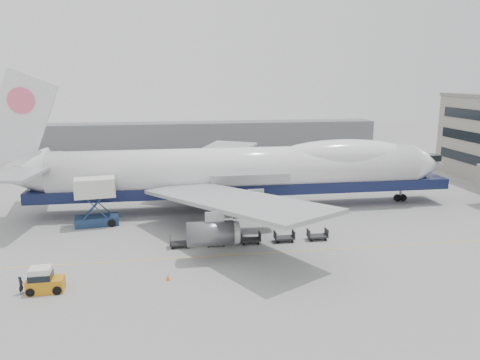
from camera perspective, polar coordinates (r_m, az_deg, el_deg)
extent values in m
plane|color=gray|center=(56.91, 1.78, -6.73)|extent=(260.00, 260.00, 0.00)
cube|color=gold|center=(51.39, 3.03, -8.90)|extent=(60.00, 0.15, 0.01)
cube|color=slate|center=(123.73, -8.83, 5.30)|extent=(110.00, 8.00, 7.00)
cylinder|color=white|center=(66.84, -0.08, 1.26)|extent=(52.00, 6.40, 6.40)
cube|color=#11183E|center=(67.54, 0.76, -0.84)|extent=(60.00, 5.76, 1.50)
cone|color=white|center=(76.74, 21.86, 1.82)|extent=(6.00, 6.40, 6.40)
cone|color=white|center=(69.08, -25.95, 0.86)|extent=(9.00, 6.40, 6.40)
ellipsoid|color=white|center=(70.57, 12.56, 3.01)|extent=(20.67, 5.78, 4.56)
cube|color=white|center=(67.74, -25.29, 6.63)|extent=(10.52, 0.50, 13.56)
cylinder|color=#FA617F|center=(67.44, -25.08, 8.77)|extent=(3.40, 0.30, 3.40)
cube|color=#9EA0A3|center=(52.79, -0.93, -2.47)|extent=(20.35, 26.74, 2.26)
cube|color=#9EA0A3|center=(80.54, -3.75, 2.74)|extent=(20.35, 26.74, 2.26)
cylinder|color=#595B60|center=(85.36, -6.02, 1.75)|extent=(4.80, 2.60, 2.60)
cylinder|color=#595B60|center=(77.10, -1.21, 0.65)|extent=(4.80, 2.60, 2.60)
cylinder|color=#595B60|center=(57.90, 1.44, -3.37)|extent=(4.80, 2.60, 2.60)
cylinder|color=#595B60|center=(48.62, -3.67, -6.54)|extent=(4.80, 2.60, 2.60)
cylinder|color=slate|center=(75.69, 18.98, -1.54)|extent=(0.36, 0.36, 2.50)
cylinder|color=black|center=(75.86, 18.94, -2.06)|extent=(1.10, 0.45, 1.10)
cylinder|color=slate|center=(64.60, -2.31, -3.21)|extent=(0.36, 0.36, 2.50)
cylinder|color=black|center=(64.79, -2.30, -3.81)|extent=(1.10, 0.45, 1.10)
cylinder|color=slate|center=(70.36, -2.87, -1.90)|extent=(0.36, 0.36, 2.50)
cylinder|color=black|center=(70.54, -2.86, -2.45)|extent=(1.10, 0.45, 1.10)
cube|color=navy|center=(63.19, -17.02, -4.75)|extent=(5.69, 3.26, 1.19)
cube|color=silver|center=(62.07, -17.28, -0.86)|extent=(5.29, 3.42, 2.38)
cube|color=navy|center=(61.46, -17.30, -3.11)|extent=(3.83, 0.61, 4.25)
cube|color=navy|center=(63.73, -17.01, -2.54)|extent=(3.83, 0.61, 4.25)
cube|color=slate|center=(63.73, -17.07, -0.50)|extent=(2.74, 1.62, 0.15)
cylinder|color=black|center=(62.52, -18.92, -5.17)|extent=(0.97, 0.38, 0.97)
cylinder|color=black|center=(64.55, -18.60, -4.59)|extent=(0.97, 0.38, 0.97)
cylinder|color=black|center=(61.94, -15.37, -5.10)|extent=(0.97, 0.38, 0.97)
cylinder|color=black|center=(63.99, -15.16, -4.52)|extent=(0.97, 0.38, 0.97)
cube|color=#C37E12|center=(45.98, -22.60, -11.74)|extent=(3.18, 1.78, 1.23)
cube|color=silver|center=(45.62, -23.14, -10.45)|extent=(1.84, 1.62, 1.12)
cube|color=black|center=(45.70, -23.11, -10.71)|extent=(1.95, 1.74, 0.56)
cylinder|color=black|center=(45.71, -24.18, -12.34)|extent=(0.78, 0.34, 0.78)
cylinder|color=black|center=(46.99, -23.72, -11.61)|extent=(0.78, 0.34, 0.78)
cylinder|color=black|center=(45.16, -21.38, -12.39)|extent=(0.78, 0.34, 0.78)
cylinder|color=black|center=(46.45, -21.00, -11.65)|extent=(0.78, 0.34, 0.78)
imported|color=black|center=(46.24, -25.13, -11.55)|extent=(0.48, 0.65, 1.65)
cone|color=orange|center=(45.41, -8.78, -11.63)|extent=(0.37, 0.37, 0.58)
cube|color=orange|center=(45.52, -8.77, -11.95)|extent=(0.39, 0.39, 0.03)
cube|color=#2D2D30|center=(53.30, -7.30, -7.67)|extent=(2.30, 1.35, 0.18)
cube|color=#2D2D30|center=(53.15, -8.51, -7.31)|extent=(0.08, 1.35, 0.90)
cube|color=#2D2D30|center=(53.19, -6.12, -7.22)|extent=(0.08, 1.35, 0.90)
cylinder|color=black|center=(52.88, -8.21, -8.21)|extent=(0.30, 0.12, 0.30)
cylinder|color=black|center=(53.91, -8.22, -7.80)|extent=(0.30, 0.12, 0.30)
cylinder|color=black|center=(52.91, -6.35, -8.15)|extent=(0.30, 0.12, 0.30)
cylinder|color=black|center=(53.94, -6.40, -7.74)|extent=(0.30, 0.12, 0.30)
cube|color=#2D2D30|center=(53.52, -2.99, -7.49)|extent=(2.30, 1.35, 0.18)
cube|color=#2D2D30|center=(53.30, -4.18, -7.14)|extent=(0.08, 1.35, 0.90)
cube|color=#2D2D30|center=(53.50, -1.81, -7.04)|extent=(0.08, 1.35, 0.90)
cylinder|color=black|center=(53.04, -3.84, -8.04)|extent=(0.30, 0.12, 0.30)
cylinder|color=black|center=(54.07, -3.95, -7.64)|extent=(0.30, 0.12, 0.30)
cylinder|color=black|center=(53.20, -2.00, -7.96)|extent=(0.30, 0.12, 0.30)
cylinder|color=black|center=(54.23, -2.14, -7.55)|extent=(0.30, 0.12, 0.30)
cube|color=#2D2D30|center=(54.04, 1.26, -7.28)|extent=(2.30, 1.35, 0.18)
cube|color=#2D2D30|center=(53.74, 0.10, -6.94)|extent=(0.08, 1.35, 0.90)
cube|color=#2D2D30|center=(54.10, 2.42, -6.81)|extent=(0.08, 1.35, 0.90)
cylinder|color=black|center=(53.50, 0.46, -7.83)|extent=(0.30, 0.12, 0.30)
cylinder|color=black|center=(54.52, 0.27, -7.43)|extent=(0.30, 0.12, 0.30)
cylinder|color=black|center=(53.79, 2.27, -7.72)|extent=(0.30, 0.12, 0.30)
cylinder|color=black|center=(54.80, 2.04, -7.33)|extent=(0.30, 0.12, 0.30)
cube|color=#2D2D30|center=(54.85, 5.41, -7.03)|extent=(2.30, 1.35, 0.18)
cube|color=#2D2D30|center=(54.47, 4.29, -6.71)|extent=(0.08, 1.35, 0.90)
cube|color=#2D2D30|center=(54.99, 6.54, -6.56)|extent=(0.08, 1.35, 0.90)
cylinder|color=black|center=(54.26, 4.67, -7.58)|extent=(0.30, 0.12, 0.30)
cylinder|color=black|center=(55.26, 4.40, -7.19)|extent=(0.30, 0.12, 0.30)
cylinder|color=black|center=(54.66, 6.42, -7.46)|extent=(0.30, 0.12, 0.30)
cylinder|color=black|center=(55.66, 6.12, -7.08)|extent=(0.30, 0.12, 0.30)
cube|color=#2D2D30|center=(55.93, 9.41, -6.76)|extent=(2.30, 1.35, 0.18)
cube|color=#2D2D30|center=(55.48, 8.34, -6.44)|extent=(0.08, 1.35, 0.90)
cube|color=#2D2D30|center=(56.15, 10.50, -6.29)|extent=(0.08, 1.35, 0.90)
cylinder|color=black|center=(55.29, 8.73, -7.29)|extent=(0.30, 0.12, 0.30)
cylinder|color=black|center=(56.28, 8.40, -6.92)|extent=(0.30, 0.12, 0.30)
cylinder|color=black|center=(55.81, 10.41, -7.17)|extent=(0.30, 0.12, 0.30)
cylinder|color=black|center=(56.79, 10.05, -6.80)|extent=(0.30, 0.12, 0.30)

